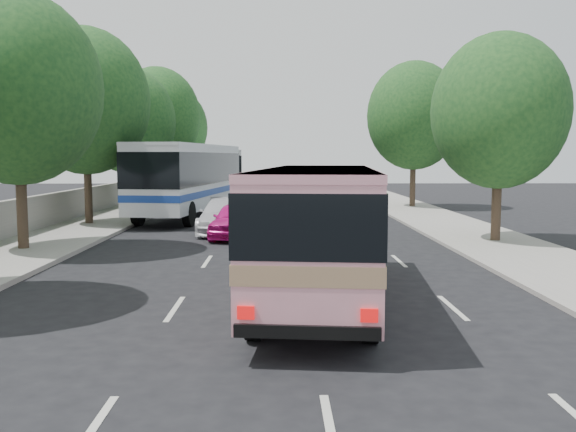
{
  "coord_description": "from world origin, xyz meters",
  "views": [
    {
      "loc": [
        0.38,
        -15.08,
        3.32
      ],
      "look_at": [
        0.64,
        2.44,
        1.6
      ],
      "focal_mm": 38.0,
      "sensor_mm": 36.0,
      "label": 1
    }
  ],
  "objects_px": {
    "pink_taxi": "(237,220)",
    "tour_coach_front": "(190,174)",
    "pink_bus": "(319,219)",
    "white_pickup": "(224,216)",
    "tour_coach_rear": "(220,169)"
  },
  "relations": [
    {
      "from": "pink_bus",
      "to": "tour_coach_rear",
      "type": "distance_m",
      "value": 36.94
    },
    {
      "from": "tour_coach_rear",
      "to": "pink_bus",
      "type": "bearing_deg",
      "value": -88.47
    },
    {
      "from": "pink_bus",
      "to": "pink_taxi",
      "type": "relative_size",
      "value": 2.26
    },
    {
      "from": "pink_taxi",
      "to": "white_pickup",
      "type": "relative_size",
      "value": 0.85
    },
    {
      "from": "pink_taxi",
      "to": "tour_coach_front",
      "type": "relative_size",
      "value": 0.32
    },
    {
      "from": "pink_taxi",
      "to": "tour_coach_front",
      "type": "bearing_deg",
      "value": 117.65
    },
    {
      "from": "pink_taxi",
      "to": "tour_coach_front",
      "type": "height_order",
      "value": "tour_coach_front"
    },
    {
      "from": "pink_taxi",
      "to": "tour_coach_rear",
      "type": "relative_size",
      "value": 0.33
    },
    {
      "from": "white_pickup",
      "to": "tour_coach_front",
      "type": "relative_size",
      "value": 0.38
    },
    {
      "from": "pink_bus",
      "to": "white_pickup",
      "type": "xyz_separation_m",
      "value": [
        -3.3,
        12.48,
        -1.16
      ]
    },
    {
      "from": "white_pickup",
      "to": "tour_coach_front",
      "type": "distance_m",
      "value": 7.65
    },
    {
      "from": "pink_bus",
      "to": "white_pickup",
      "type": "height_order",
      "value": "pink_bus"
    },
    {
      "from": "white_pickup",
      "to": "pink_bus",
      "type": "bearing_deg",
      "value": -74.98
    },
    {
      "from": "pink_bus",
      "to": "tour_coach_front",
      "type": "bearing_deg",
      "value": 112.45
    },
    {
      "from": "pink_bus",
      "to": "tour_coach_front",
      "type": "xyz_separation_m",
      "value": [
        -5.8,
        19.52,
        0.49
      ]
    }
  ]
}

